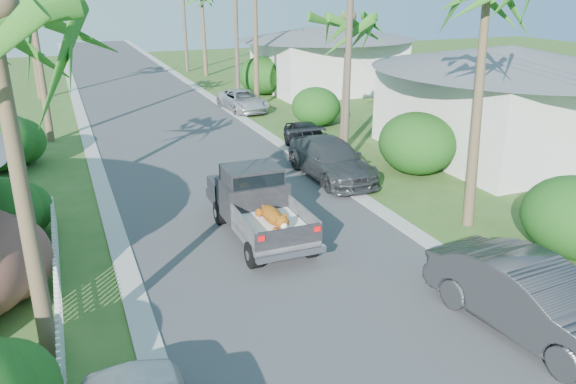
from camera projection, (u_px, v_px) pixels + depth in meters
name	position (u px, v px, depth m)	size (l,w,h in m)	color
road	(162.00, 118.00, 32.48)	(8.00, 100.00, 0.02)	#38383A
curb_left	(84.00, 124.00, 30.94)	(0.60, 100.00, 0.06)	#A5A39E
curb_right	(233.00, 112.00, 34.01)	(0.60, 100.00, 0.06)	#A5A39E
pickup_truck	(255.00, 201.00, 17.26)	(1.98, 5.12, 2.06)	black
parked_car_rn	(532.00, 300.00, 12.23)	(1.75, 5.02, 1.65)	#292B2E
parked_car_rm	(331.00, 160.00, 22.28)	(2.09, 5.15, 1.49)	#313437
parked_car_rf	(307.00, 138.00, 25.85)	(1.55, 3.84, 1.31)	black
parked_car_rd	(243.00, 101.00, 34.25)	(2.06, 4.48, 1.24)	silver
palm_r_b	(348.00, 17.00, 24.10)	(4.40, 4.40, 7.20)	brown
shrub_l_c	(1.00, 212.00, 16.49)	(2.40, 2.64, 2.00)	#174012
shrub_r_a	(576.00, 217.00, 15.72)	(2.80, 3.08, 2.30)	#174012
shrub_r_b	(417.00, 143.00, 22.69)	(3.00, 3.30, 2.50)	#174012
shrub_r_c	(316.00, 107.00, 30.46)	(2.60, 2.86, 2.10)	#174012
shrub_r_d	(262.00, 76.00, 39.22)	(3.20, 3.52, 2.60)	#174012
picket_fence	(58.00, 290.00, 13.26)	(0.10, 11.00, 1.00)	white
house_right_near	(503.00, 105.00, 25.08)	(8.00, 9.00, 4.80)	silver
house_right_far	(327.00, 60.00, 40.72)	(9.00, 8.00, 4.60)	silver
utility_pole_b	(348.00, 56.00, 22.48)	(1.60, 0.26, 9.00)	brown
utility_pole_c	(236.00, 30.00, 35.49)	(1.60, 0.26, 9.00)	brown
utility_pole_d	(184.00, 18.00, 48.50)	(1.60, 0.26, 9.00)	brown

